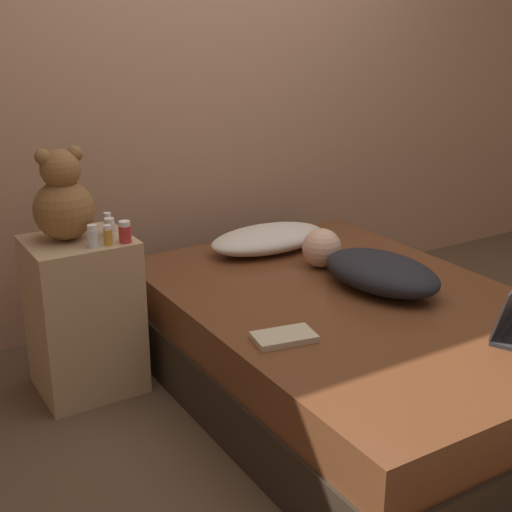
# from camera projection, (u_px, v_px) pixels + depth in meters

# --- Properties ---
(ground_plane) EXTENTS (12.00, 12.00, 0.00)m
(ground_plane) POSITION_uv_depth(u_px,v_px,m) (350.00, 394.00, 3.20)
(ground_plane) COLOR brown
(wall_back) EXTENTS (8.00, 0.06, 2.60)m
(wall_back) POSITION_uv_depth(u_px,v_px,m) (210.00, 73.00, 3.79)
(wall_back) COLOR tan
(wall_back) RESTS_ON ground_plane
(bed) EXTENTS (1.38, 2.00, 0.46)m
(bed) POSITION_uv_depth(u_px,v_px,m) (352.00, 348.00, 3.12)
(bed) COLOR #2D2319
(bed) RESTS_ON ground_plane
(nightstand) EXTENTS (0.44, 0.39, 0.71)m
(nightstand) POSITION_uv_depth(u_px,v_px,m) (84.00, 315.00, 3.14)
(nightstand) COLOR tan
(nightstand) RESTS_ON ground_plane
(pillow) EXTENTS (0.64, 0.34, 0.12)m
(pillow) POSITION_uv_depth(u_px,v_px,m) (268.00, 239.00, 3.62)
(pillow) COLOR beige
(pillow) RESTS_ON bed
(person_lying) EXTENTS (0.44, 0.77, 0.19)m
(person_lying) POSITION_uv_depth(u_px,v_px,m) (371.00, 268.00, 3.17)
(person_lying) COLOR black
(person_lying) RESTS_ON bed
(teddy_bear) EXTENTS (0.26, 0.26, 0.39)m
(teddy_bear) POSITION_uv_depth(u_px,v_px,m) (63.00, 200.00, 2.97)
(teddy_bear) COLOR brown
(teddy_bear) RESTS_ON nightstand
(bottle_clear) EXTENTS (0.04, 0.04, 0.09)m
(bottle_clear) POSITION_uv_depth(u_px,v_px,m) (93.00, 236.00, 2.91)
(bottle_clear) COLOR silver
(bottle_clear) RESTS_ON nightstand
(bottle_pink) EXTENTS (0.04, 0.04, 0.10)m
(bottle_pink) POSITION_uv_depth(u_px,v_px,m) (108.00, 224.00, 3.08)
(bottle_pink) COLOR pink
(bottle_pink) RESTS_ON nightstand
(bottle_amber) EXTENTS (0.03, 0.03, 0.09)m
(bottle_amber) POSITION_uv_depth(u_px,v_px,m) (108.00, 235.00, 2.94)
(bottle_amber) COLOR gold
(bottle_amber) RESTS_ON nightstand
(bottle_red) EXTENTS (0.05, 0.05, 0.09)m
(bottle_red) POSITION_uv_depth(u_px,v_px,m) (125.00, 232.00, 2.97)
(bottle_red) COLOR #B72D2D
(bottle_red) RESTS_ON nightstand
(bottle_white) EXTENTS (0.05, 0.05, 0.09)m
(bottle_white) POSITION_uv_depth(u_px,v_px,m) (110.00, 228.00, 3.03)
(bottle_white) COLOR white
(bottle_white) RESTS_ON nightstand
(book) EXTENTS (0.25, 0.18, 0.02)m
(book) POSITION_uv_depth(u_px,v_px,m) (284.00, 337.00, 2.66)
(book) COLOR #C6B793
(book) RESTS_ON bed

